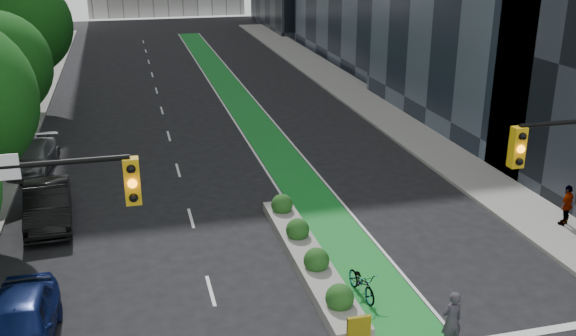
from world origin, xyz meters
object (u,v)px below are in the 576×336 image
bicycle (362,282)px  parked_car_left_near (20,325)px  cyclist (452,320)px  pedestrian_far (567,205)px  median_planter (308,254)px  parked_car_left_far (34,157)px  parked_car_left_mid (48,205)px

bicycle → parked_car_left_near: parked_car_left_near is taller
cyclist → pedestrian_far: (8.36, 6.18, 0.08)m
bicycle → median_planter: bearing=107.7°
parked_car_left_near → parked_car_left_far: (-1.33, 15.79, -0.16)m
parked_car_left_near → parked_car_left_mid: parked_car_left_near is taller
pedestrian_far → bicycle: bearing=-13.1°
median_planter → parked_car_left_far: 16.71m
pedestrian_far → parked_car_left_mid: bearing=-44.8°
parked_car_left_near → parked_car_left_far: bearing=95.2°
parked_car_left_mid → parked_car_left_far: (-1.31, 6.91, -0.15)m
median_planter → parked_car_left_far: parked_car_left_far is taller
median_planter → parked_car_left_mid: 11.11m
median_planter → parked_car_left_near: parked_car_left_near is taller
median_planter → pedestrian_far: bearing=1.6°
bicycle → parked_car_left_mid: bearing=135.4°
cyclist → parked_car_left_near: size_ratio=0.38×
parked_car_left_mid → parked_car_left_near: bearing=-94.1°
parked_car_left_near → pedestrian_far: pedestrian_far is taller
median_planter → pedestrian_far: pedestrian_far is taller
median_planter → cyclist: 6.44m
cyclist → parked_car_left_near: bearing=-20.0°
bicycle → parked_car_left_near: size_ratio=0.37×
cyclist → parked_car_left_near: (-11.93, 2.92, -0.09)m
bicycle → parked_car_left_mid: size_ratio=0.36×
bicycle → parked_car_left_far: parked_car_left_far is taller
parked_car_left_mid → parked_car_left_far: parked_car_left_mid is taller
bicycle → parked_car_left_mid: parked_car_left_mid is taller
cyclist → pedestrian_far: 10.40m
parked_car_left_far → pedestrian_far: bearing=-23.2°
median_planter → cyclist: (2.56, -5.88, 0.55)m
bicycle → parked_car_left_near: (-10.47, -0.40, 0.35)m
parked_car_left_far → parked_car_left_mid: bearing=-72.4°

